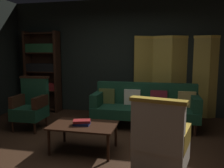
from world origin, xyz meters
TOP-DOWN VIEW (x-y plane):
  - ground_plane at (0.00, 0.00)m, footprint 10.00×10.00m
  - back_wall at (0.00, 2.45)m, footprint 7.20×0.10m
  - folding_screen at (1.28, 2.33)m, footprint 2.12×0.40m
  - bookshelf at (-2.15, 2.19)m, footprint 0.90×0.32m
  - velvet_couch at (0.55, 1.46)m, footprint 2.12×0.78m
  - coffee_table at (-0.27, 0.00)m, footprint 1.00×0.64m
  - armchair_gilt_accent at (0.90, -0.68)m, footprint 0.70×0.70m
  - armchair_wing_left at (-1.65, 0.79)m, footprint 0.60×0.58m
  - book_navy_cloth at (-0.29, -0.03)m, footprint 0.25×0.19m
  - book_red_leather at (-0.29, -0.03)m, footprint 0.29×0.22m

SIDE VIEW (x-z plane):
  - ground_plane at x=0.00m, z-range 0.00..0.00m
  - coffee_table at x=-0.27m, z-range 0.16..0.58m
  - book_navy_cloth at x=-0.29m, z-range 0.42..0.46m
  - velvet_couch at x=0.55m, z-range 0.02..0.90m
  - book_red_leather at x=-0.29m, z-range 0.46..0.50m
  - armchair_gilt_accent at x=0.90m, z-range -0.03..1.01m
  - armchair_wing_left at x=-1.65m, z-range -0.03..1.01m
  - folding_screen at x=1.28m, z-range 0.04..1.94m
  - bookshelf at x=-2.15m, z-range 0.06..2.11m
  - back_wall at x=0.00m, z-range 0.00..2.80m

